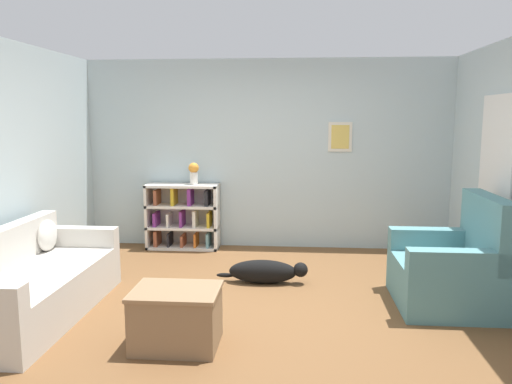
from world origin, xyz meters
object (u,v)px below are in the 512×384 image
(bookshelf, at_px, (183,216))
(dog, at_px, (265,271))
(couch, at_px, (30,285))
(vase, at_px, (194,172))
(recliner_chair, at_px, (453,269))
(coffee_table, at_px, (177,316))

(bookshelf, xyz_separation_m, dog, (1.24, -1.42, -0.31))
(couch, height_order, vase, vase)
(bookshelf, bearing_deg, couch, -108.80)
(recliner_chair, height_order, vase, vase)
(bookshelf, bearing_deg, recliner_chair, -31.86)
(couch, distance_m, bookshelf, 2.65)
(recliner_chair, bearing_deg, coffee_table, -156.40)
(recliner_chair, xyz_separation_m, dog, (-1.85, 0.50, -0.23))
(couch, relative_size, coffee_table, 2.93)
(bookshelf, distance_m, dog, 1.91)
(recliner_chair, height_order, coffee_table, recliner_chair)
(coffee_table, bearing_deg, dog, 68.75)
(couch, relative_size, recliner_chair, 1.86)
(coffee_table, bearing_deg, bookshelf, 101.86)
(coffee_table, height_order, vase, vase)
(dog, height_order, vase, vase)
(coffee_table, height_order, dog, coffee_table)
(couch, xyz_separation_m, recliner_chair, (3.94, 0.59, 0.07))
(bookshelf, xyz_separation_m, recliner_chair, (3.09, -1.92, -0.08))
(couch, bearing_deg, bookshelf, 71.20)
(recliner_chair, bearing_deg, dog, 164.81)
(couch, relative_size, dog, 1.98)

